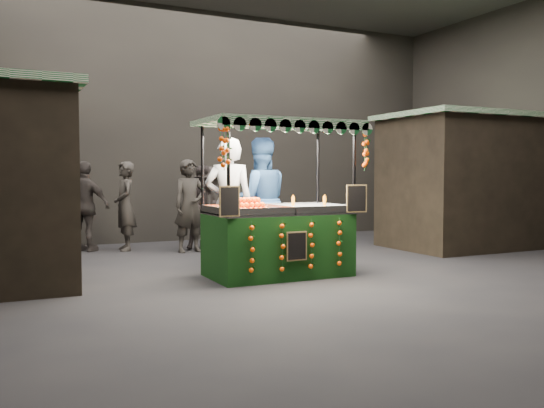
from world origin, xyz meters
name	(u,v)px	position (x,y,z in m)	size (l,w,h in m)	color
ground	(304,276)	(0.00, 0.00, 0.00)	(12.00, 12.00, 0.00)	black
market_hall	(304,34)	(0.00, 0.00, 3.38)	(12.10, 10.10, 5.05)	black
neighbour_stall_right	(463,181)	(4.40, 1.50, 1.31)	(3.00, 2.20, 2.60)	black
juice_stall	(279,228)	(-0.30, 0.17, 0.68)	(2.26, 1.33, 2.19)	black
vendor_grey	(229,204)	(-0.71, 1.06, 0.99)	(0.85, 0.70, 1.99)	gray
vendor_blue	(260,201)	(-0.07, 1.34, 1.01)	(1.11, 0.94, 2.02)	navy
shopper_0	(190,206)	(-0.67, 3.13, 0.86)	(0.67, 0.48, 1.71)	black
shopper_1	(206,207)	(-0.28, 3.38, 0.80)	(0.80, 0.64, 1.60)	#2E2625
shopper_2	(85,206)	(-2.39, 4.07, 0.84)	(1.02, 0.96, 1.69)	#2C2623
shopper_3	(209,208)	(-0.19, 3.45, 0.79)	(1.18, 1.05, 1.58)	black
shopper_4	(35,208)	(-3.37, 2.26, 0.94)	(1.05, 0.84, 1.87)	black
shopper_5	(444,205)	(4.50, 2.12, 0.80)	(1.37, 1.41, 1.61)	#2E2825
shopper_6	(125,206)	(-1.70, 3.87, 0.84)	(0.41, 0.62, 1.68)	#2B2723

